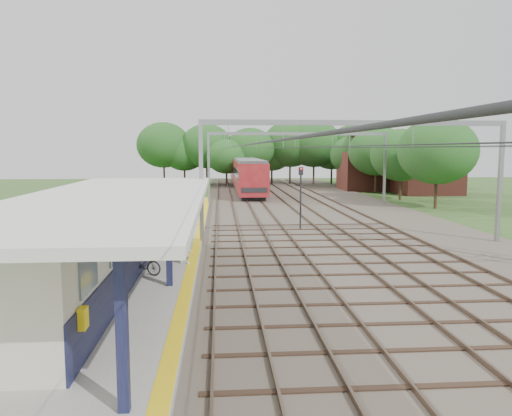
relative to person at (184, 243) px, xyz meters
name	(u,v)px	position (x,y,z in m)	size (l,w,h in m)	color
ground	(373,356)	(5.60, -9.58, -1.26)	(160.00, 160.00, 0.00)	#2D4C1E
ballast_bed	(312,211)	(9.60, 20.42, -1.21)	(18.00, 90.00, 0.10)	#473D33
platform	(154,248)	(-1.90, 4.42, -1.08)	(5.00, 52.00, 0.35)	gray
yellow_stripe	(197,244)	(0.35, 4.42, -0.90)	(0.45, 52.00, 0.01)	yellow
station_building	(93,237)	(-3.28, -2.58, 0.79)	(3.41, 18.00, 3.40)	beige
canopy	(116,198)	(-2.17, -3.58, 2.39)	(6.40, 20.00, 3.44)	#101334
rail_tracks	(284,210)	(7.10, 20.42, -1.08)	(11.80, 88.00, 0.15)	brown
catenary_system	(317,148)	(8.99, 15.71, 4.26)	(17.22, 88.00, 7.00)	gray
tree_band	(275,152)	(9.44, 47.55, 3.66)	(31.72, 30.88, 8.82)	#382619
house_near	(428,169)	(26.60, 36.42, 1.73)	(7.00, 6.12, 7.89)	brown
house_far	(372,166)	(21.60, 42.42, 1.98)	(8.00, 6.12, 8.66)	brown
person	(184,243)	(0.00, 0.00, 0.00)	(0.66, 0.43, 1.81)	beige
bicycle	(143,263)	(-1.53, -1.93, -0.41)	(0.46, 1.64, 0.98)	black
train	(244,172)	(5.10, 47.37, 1.03)	(3.14, 39.04, 4.10)	black
signal_post	(301,191)	(6.95, 10.60, 1.39)	(0.33, 0.29, 4.24)	black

